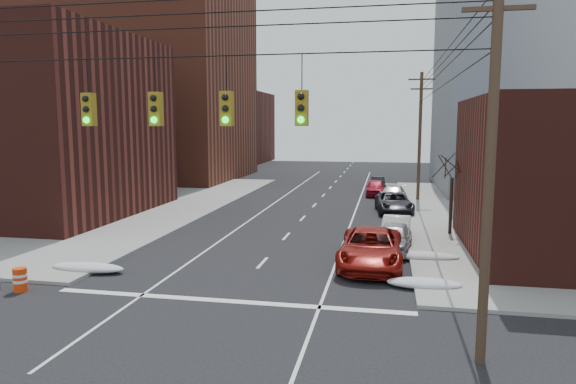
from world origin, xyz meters
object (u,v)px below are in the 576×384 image
at_px(parked_car_e, 375,188).
at_px(lot_car_a, 88,202).
at_px(parked_car_b, 396,229).
at_px(parked_car_c, 394,203).
at_px(parked_car_a, 394,237).
at_px(construction_barrel, 20,279).
at_px(lot_car_d, 125,191).
at_px(parked_car_d, 393,195).
at_px(red_pickup, 371,248).
at_px(parked_car_f, 378,183).
at_px(lot_car_c, 77,202).
at_px(lot_car_b, 116,196).

distance_m(parked_car_e, lot_car_a, 25.11).
height_order(parked_car_b, parked_car_c, parked_car_c).
distance_m(parked_car_a, construction_barrel, 17.52).
bearing_deg(lot_car_d, parked_car_d, -88.48).
bearing_deg(parked_car_e, parked_car_c, -80.85).
distance_m(red_pickup, parked_car_c, 15.27).
bearing_deg(red_pickup, parked_car_a, 71.01).
xyz_separation_m(parked_car_f, lot_car_c, (-22.01, -19.34, 0.19)).
relative_size(parked_car_e, lot_car_a, 0.99).
bearing_deg(parked_car_d, parked_car_b, -84.77).
xyz_separation_m(parked_car_e, lot_car_b, (-20.24, -11.14, 0.17)).
distance_m(lot_car_a, lot_car_d, 7.16).
bearing_deg(red_pickup, parked_car_b, 77.36).
height_order(red_pickup, parked_car_f, red_pickup).
bearing_deg(parked_car_c, parked_car_b, -96.08).
xyz_separation_m(red_pickup, parked_car_f, (-0.22, 29.90, -0.26)).
relative_size(parked_car_f, lot_car_b, 0.67).
bearing_deg(lot_car_b, lot_car_d, 6.88).
relative_size(lot_car_a, construction_barrel, 4.61).
relative_size(parked_car_b, lot_car_a, 0.98).
relative_size(parked_car_b, parked_car_c, 0.79).
distance_m(red_pickup, parked_car_d, 19.70).
height_order(parked_car_f, lot_car_d, lot_car_d).
bearing_deg(parked_car_f, lot_car_c, -144.39).
distance_m(parked_car_a, parked_car_d, 16.59).
relative_size(parked_car_d, construction_barrel, 5.34).
height_order(parked_car_a, parked_car_d, parked_car_a).
distance_m(parked_car_a, parked_car_b, 2.29).
bearing_deg(parked_car_c, construction_barrel, -130.65).
distance_m(lot_car_b, construction_barrel, 20.91).
bearing_deg(lot_car_c, parked_car_d, -86.77).
relative_size(parked_car_a, parked_car_d, 0.86).
bearing_deg(lot_car_d, parked_car_e, -76.02).
bearing_deg(lot_car_b, lot_car_a, 157.71).
xyz_separation_m(parked_car_f, lot_car_b, (-20.37, -16.57, 0.31)).
height_order(parked_car_d, lot_car_d, lot_car_d).
bearing_deg(lot_car_b, construction_barrel, -173.10).
height_order(lot_car_a, lot_car_d, lot_car_a).
xyz_separation_m(parked_car_d, parked_car_f, (-1.41, 10.23, -0.13)).
xyz_separation_m(parked_car_d, lot_car_c, (-23.42, -9.11, 0.05)).
distance_m(parked_car_b, parked_car_c, 9.86).
height_order(parked_car_a, lot_car_d, parked_car_a).
relative_size(red_pickup, lot_car_c, 1.41).
height_order(parked_car_b, parked_car_f, parked_car_b).
distance_m(parked_car_c, parked_car_f, 14.75).
bearing_deg(parked_car_e, lot_car_b, -151.85).
bearing_deg(lot_car_c, parked_car_c, -96.79).
height_order(parked_car_c, parked_car_f, parked_car_c).
bearing_deg(lot_car_d, red_pickup, -132.31).
distance_m(parked_car_b, parked_car_f, 24.58).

